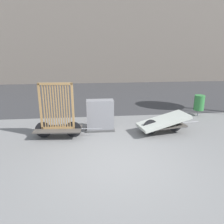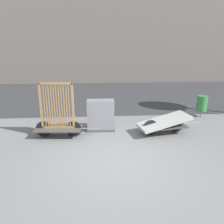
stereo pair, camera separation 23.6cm
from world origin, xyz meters
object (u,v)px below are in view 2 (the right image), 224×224
bike_cart_with_bedframe (58,119)px  utility_cabinet (101,116)px  bike_cart_with_mattress (164,123)px  trash_bin (202,103)px

bike_cart_with_bedframe → utility_cabinet: (1.46, 0.51, -0.12)m
utility_cabinet → bike_cart_with_mattress: bearing=-12.8°
utility_cabinet → trash_bin: size_ratio=1.23×
trash_bin → bike_cart_with_bedframe: bearing=-162.9°
bike_cart_with_bedframe → bike_cart_with_mattress: (3.71, 0.00, -0.24)m
bike_cart_with_mattress → trash_bin: 2.92m
bike_cart_with_bedframe → bike_cart_with_mattress: size_ratio=0.95×
bike_cart_with_mattress → trash_bin: (2.26, 1.84, 0.19)m
bike_cart_with_bedframe → bike_cart_with_mattress: bike_cart_with_bedframe is taller
bike_cart_with_mattress → trash_bin: size_ratio=2.55×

